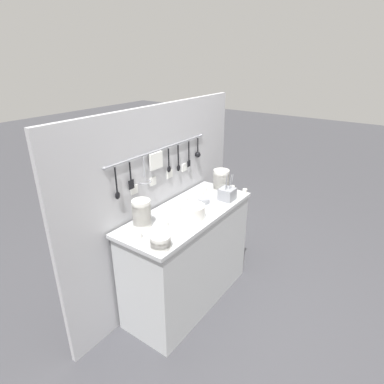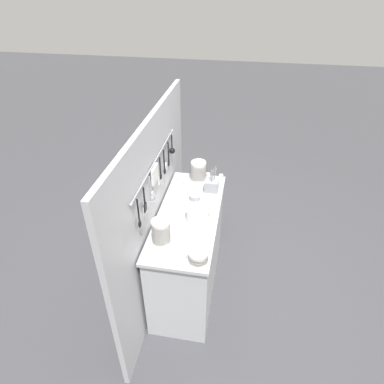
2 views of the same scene
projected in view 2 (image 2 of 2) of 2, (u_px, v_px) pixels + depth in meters
ground_plane at (189, 282)px, 3.31m from camera, size 20.00×20.00×0.00m
counter at (189, 250)px, 3.05m from camera, size 1.30×0.53×0.91m
back_wall at (156, 212)px, 2.85m from camera, size 2.10×0.11×1.75m
bowl_stack_tall_left at (198, 171)px, 3.17m from camera, size 0.15×0.15×0.21m
bowl_stack_nested_right at (161, 232)px, 2.42m from camera, size 0.14×0.14×0.21m
bowl_stack_wide_centre at (198, 257)px, 2.29m from camera, size 0.14×0.14×0.09m
plate_stack at (198, 214)px, 2.69m from camera, size 0.20×0.20×0.11m
steel_mixing_bowl at (195, 197)px, 2.95m from camera, size 0.10×0.10×0.04m
cutlery_caddy at (212, 185)px, 3.05m from camera, size 0.13×0.13×0.27m
cup_back_left at (186, 188)px, 3.07m from camera, size 0.04×0.04×0.05m
cup_back_right at (186, 183)px, 3.13m from camera, size 0.04×0.04×0.05m
cup_edge_near at (170, 255)px, 2.34m from camera, size 0.04×0.04×0.05m
cup_edge_far at (178, 200)px, 2.90m from camera, size 0.04×0.04×0.05m
cup_by_caddy at (187, 205)px, 2.84m from camera, size 0.04×0.04×0.05m
cup_mid_row at (183, 234)px, 2.53m from camera, size 0.04×0.04×0.05m
cup_beside_plates at (208, 175)px, 3.26m from camera, size 0.04×0.04×0.05m
cup_centre at (221, 177)px, 3.23m from camera, size 0.04×0.04×0.05m
cup_front_right at (184, 256)px, 2.34m from camera, size 0.04×0.04×0.05m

